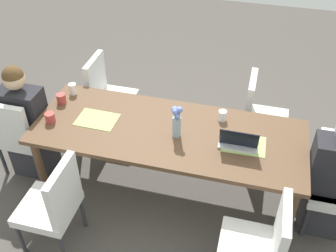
# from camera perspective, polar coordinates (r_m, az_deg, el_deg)

# --- Properties ---
(ground_plane) EXTENTS (10.00, 10.00, 0.00)m
(ground_plane) POSITION_cam_1_polar(r_m,az_deg,el_deg) (3.93, 0.00, -9.06)
(ground_plane) COLOR #4C4742
(dining_table) EXTENTS (2.38, 0.91, 0.75)m
(dining_table) POSITION_cam_1_polar(r_m,az_deg,el_deg) (3.45, 0.00, -1.56)
(dining_table) COLOR brown
(dining_table) RESTS_ON ground_plane
(chair_head_left_left_near) EXTENTS (0.44, 0.44, 0.90)m
(chair_head_left_left_near) POSITION_cam_1_polar(r_m,az_deg,el_deg) (4.03, -20.90, -0.89)
(chair_head_left_left_near) COLOR silver
(chair_head_left_left_near) RESTS_ON ground_plane
(person_head_left_left_near) EXTENTS (0.40, 0.36, 1.19)m
(person_head_left_left_near) POSITION_cam_1_polar(r_m,az_deg,el_deg) (4.03, -19.74, -0.08)
(person_head_left_left_near) COLOR #2D2D33
(person_head_left_left_near) RESTS_ON ground_plane
(chair_head_right_left_mid) EXTENTS (0.44, 0.44, 0.90)m
(chair_head_right_left_mid) POSITION_cam_1_polar(r_m,az_deg,el_deg) (3.63, 23.30, -6.97)
(chair_head_right_left_mid) COLOR silver
(chair_head_right_left_mid) RESTS_ON ground_plane
(person_head_right_left_mid) EXTENTS (0.40, 0.36, 1.19)m
(person_head_right_left_mid) POSITION_cam_1_polar(r_m,az_deg,el_deg) (3.54, 22.54, -7.38)
(person_head_right_left_mid) COLOR #2D2D33
(person_head_right_left_mid) RESTS_ON ground_plane
(chair_near_left_far) EXTENTS (0.44, 0.44, 0.90)m
(chair_near_left_far) POSITION_cam_1_polar(r_m,az_deg,el_deg) (3.28, -16.25, -10.69)
(chair_near_left_far) COLOR silver
(chair_near_left_far) RESTS_ON ground_plane
(chair_far_right_near) EXTENTS (0.44, 0.44, 0.90)m
(chair_far_right_near) POSITION_cam_1_polar(r_m,az_deg,el_deg) (4.37, -8.87, 4.84)
(chair_far_right_near) COLOR silver
(chair_far_right_near) RESTS_ON ground_plane
(chair_far_right_mid) EXTENTS (0.44, 0.44, 0.90)m
(chair_far_right_mid) POSITION_cam_1_polar(r_m,az_deg,el_deg) (4.11, 13.18, 1.80)
(chair_far_right_mid) COLOR silver
(chair_far_right_mid) RESTS_ON ground_plane
(chair_near_right_far) EXTENTS (0.44, 0.44, 0.90)m
(chair_near_right_far) POSITION_cam_1_polar(r_m,az_deg,el_deg) (3.01, 13.32, -16.33)
(chair_near_right_far) COLOR silver
(chair_near_right_far) RESTS_ON ground_plane
(flower_vase) EXTENTS (0.10, 0.09, 0.30)m
(flower_vase) POSITION_cam_1_polar(r_m,az_deg,el_deg) (3.25, 1.27, 0.87)
(flower_vase) COLOR #8EA8B7
(flower_vase) RESTS_ON dining_table
(placemat_head_left_left_near) EXTENTS (0.37, 0.27, 0.00)m
(placemat_head_left_left_near) POSITION_cam_1_polar(r_m,az_deg,el_deg) (3.58, -10.28, 0.95)
(placemat_head_left_left_near) COLOR #9EBC66
(placemat_head_left_left_near) RESTS_ON dining_table
(placemat_head_right_left_mid) EXTENTS (0.37, 0.27, 0.00)m
(placemat_head_right_left_mid) POSITION_cam_1_polar(r_m,az_deg,el_deg) (3.33, 10.96, -2.62)
(placemat_head_right_left_mid) COLOR #9EBC66
(placemat_head_right_left_mid) RESTS_ON dining_table
(laptop_head_right_left_mid) EXTENTS (0.32, 0.22, 0.21)m
(laptop_head_right_left_mid) POSITION_cam_1_polar(r_m,az_deg,el_deg) (3.28, 10.25, -2.21)
(laptop_head_right_left_mid) COLOR silver
(laptop_head_right_left_mid) RESTS_ON dining_table
(coffee_mug_near_left) EXTENTS (0.07, 0.07, 0.11)m
(coffee_mug_near_left) POSITION_cam_1_polar(r_m,az_deg,el_deg) (3.94, -13.68, 5.28)
(coffee_mug_near_left) COLOR white
(coffee_mug_near_left) RESTS_ON dining_table
(coffee_mug_near_right) EXTENTS (0.09, 0.09, 0.09)m
(coffee_mug_near_right) POSITION_cam_1_polar(r_m,az_deg,el_deg) (3.63, -16.79, 1.17)
(coffee_mug_near_right) COLOR #AD3D38
(coffee_mug_near_right) RESTS_ON dining_table
(coffee_mug_centre_left) EXTENTS (0.09, 0.09, 0.10)m
(coffee_mug_centre_left) POSITION_cam_1_polar(r_m,az_deg,el_deg) (3.84, -15.28, 3.86)
(coffee_mug_centre_left) COLOR #AD3D38
(coffee_mug_centre_left) RESTS_ON dining_table
(coffee_mug_centre_right) EXTENTS (0.07, 0.07, 0.10)m
(coffee_mug_centre_right) POSITION_cam_1_polar(r_m,az_deg,el_deg) (3.52, 7.92, 1.50)
(coffee_mug_centre_right) COLOR white
(coffee_mug_centre_right) RESTS_ON dining_table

